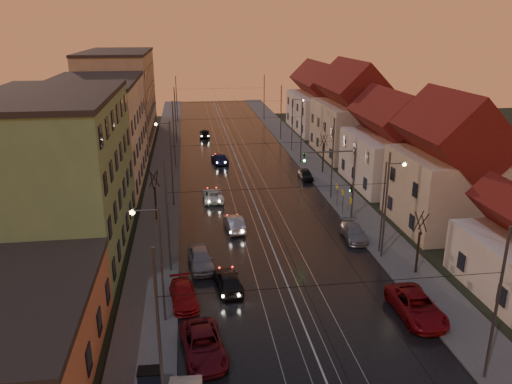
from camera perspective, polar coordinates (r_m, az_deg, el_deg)
name	(u,v)px	position (r m, az deg, el deg)	size (l,w,h in m)	color
ground	(305,329)	(33.02, 5.58, -15.27)	(160.00, 160.00, 0.00)	black
road	(238,163)	(69.39, -2.03, 3.28)	(16.00, 120.00, 0.04)	black
sidewalk_left	(165,166)	(69.11, -10.32, 2.97)	(4.00, 120.00, 0.15)	#4C4C4C
sidewalk_right	(309,161)	(71.07, 6.03, 3.60)	(4.00, 120.00, 0.15)	#4C4C4C
tram_rail_0	(223,164)	(69.20, -3.85, 3.23)	(0.06, 120.00, 0.03)	gray
tram_rail_1	(233,163)	(69.31, -2.67, 3.28)	(0.06, 120.00, 0.03)	gray
tram_rail_2	(244,163)	(69.47, -1.40, 3.33)	(0.06, 120.00, 0.03)	gray
tram_rail_3	(254,163)	(69.64, -0.23, 3.37)	(0.06, 120.00, 0.03)	gray
apartment_left_1	(57,178)	(43.59, -21.79, 1.46)	(10.00, 18.00, 13.00)	#64915C
apartment_left_2	(97,134)	(62.73, -17.70, 6.37)	(10.00, 20.00, 12.00)	#BBAA90
apartment_left_3	(120,97)	(85.99, -15.28, 10.38)	(10.00, 24.00, 14.00)	#93835E
house_right_1	(448,171)	(49.64, 21.09, 2.26)	(8.67, 10.20, 10.80)	#BAAA8F
house_right_2	(392,147)	(61.12, 15.28, 4.98)	(9.18, 12.24, 9.20)	silver
house_right_3	(352,115)	(74.61, 10.91, 8.59)	(9.18, 14.28, 11.50)	#BAAA8F
house_right_4	(320,102)	(91.74, 7.29, 10.12)	(9.18, 16.32, 10.00)	silver
catenary_pole_l_0	(159,334)	(24.87, -11.04, -15.66)	(0.16, 0.16, 9.00)	#595B60
catenary_pole_r_0	(496,307)	(29.23, 25.79, -11.74)	(0.16, 0.16, 9.00)	#595B60
catenary_pole_l_1	(168,218)	(38.22, -10.06, -2.95)	(0.16, 0.16, 9.00)	#595B60
catenary_pole_r_1	(385,207)	(41.19, 14.58, -1.68)	(0.16, 0.16, 9.00)	#595B60
catenary_pole_l_2	(172,165)	(52.47, -9.61, 3.03)	(0.16, 0.16, 9.00)	#595B60
catenary_pole_r_2	(332,159)	(54.67, 8.73, 3.71)	(0.16, 0.16, 9.00)	#595B60
catenary_pole_l_3	(174,135)	(67.05, -9.36, 6.44)	(0.16, 0.16, 9.00)	#595B60
catenary_pole_r_3	(301,131)	(68.78, 5.21, 6.91)	(0.16, 0.16, 9.00)	#595B60
catenary_pole_l_4	(175,116)	(81.78, -9.19, 8.62)	(0.16, 0.16, 9.00)	#595B60
catenary_pole_r_4	(281,113)	(83.21, 2.87, 9.00)	(0.16, 0.16, 9.00)	#595B60
catenary_pole_l_5	(177,100)	(99.56, -9.06, 10.39)	(0.16, 0.16, 9.00)	#595B60
catenary_pole_r_5	(264,98)	(100.74, 0.94, 10.70)	(0.16, 0.16, 9.00)	#595B60
street_lamp_0	(156,254)	(31.67, -11.36, -6.96)	(1.75, 0.32, 8.00)	#595B60
street_lamp_1	(387,198)	(42.12, 14.76, -0.68)	(1.75, 0.32, 8.00)	#595B60
street_lamp_2	(168,148)	(58.20, -10.01, 4.94)	(1.75, 0.32, 8.00)	#595B60
street_lamp_3	(294,119)	(75.52, 4.40, 8.28)	(1.75, 0.32, 8.00)	#595B60
traffic_light_mast	(344,174)	(48.95, 10.02, 1.99)	(5.30, 0.32, 7.20)	#595B60
bare_tree_0	(155,197)	(49.32, -11.43, -0.55)	(1.09, 1.09, 5.11)	black
bare_tree_1	(419,244)	(40.05, 18.08, -5.72)	(1.09, 1.09, 5.11)	black
bare_tree_2	(323,154)	(64.96, 7.70, 4.30)	(1.09, 1.09, 5.11)	black
driving_car_0	(228,281)	(36.78, -3.19, -10.08)	(1.71, 4.25, 1.45)	black
driving_car_1	(234,223)	(46.78, -2.50, -3.59)	(1.48, 4.25, 1.40)	#9F9FA4
driving_car_2	(213,195)	(54.76, -4.94, -0.35)	(2.10, 4.55, 1.26)	silver
driving_car_3	(220,158)	(69.67, -4.15, 3.87)	(1.92, 4.71, 1.37)	#191D4C
driving_car_4	(204,133)	(86.06, -5.91, 6.70)	(1.73, 4.30, 1.47)	black
parked_left_1	(203,345)	(30.42, -6.05, -16.99)	(2.35, 5.10, 1.42)	#5C0F1B
parked_left_2	(184,295)	(35.50, -8.28, -11.58)	(1.74, 4.29, 1.25)	#9C0F13
parked_left_3	(201,259)	(40.01, -6.36, -7.59)	(1.83, 4.54, 1.55)	gray
parked_right_0	(416,306)	(35.28, 17.86, -12.30)	(2.54, 5.51, 1.53)	maroon
parked_right_1	(354,232)	(45.80, 11.12, -4.52)	(1.80, 4.44, 1.29)	#929397
parked_right_2	(306,174)	(62.43, 5.69, 2.02)	(1.47, 3.66, 1.25)	black
dumpster	(150,380)	(28.44, -12.00, -20.26)	(1.20, 0.80, 1.10)	black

